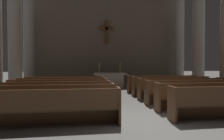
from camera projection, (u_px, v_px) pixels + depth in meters
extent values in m
plane|color=#66635E|center=(145.00, 122.00, 5.00)|extent=(80.00, 80.00, 0.00)
cube|color=brown|center=(40.00, 110.00, 4.63)|extent=(3.84, 0.40, 0.05)
cube|color=brown|center=(38.00, 100.00, 4.40)|extent=(3.84, 0.05, 0.50)
cube|color=brown|center=(42.00, 117.00, 4.81)|extent=(3.84, 0.04, 0.40)
cube|color=brown|center=(118.00, 106.00, 4.87)|extent=(0.06, 0.50, 0.95)
cube|color=brown|center=(49.00, 101.00, 5.69)|extent=(3.84, 0.40, 0.05)
cube|color=brown|center=(47.00, 93.00, 5.46)|extent=(3.84, 0.05, 0.50)
cube|color=brown|center=(50.00, 107.00, 5.88)|extent=(3.84, 0.04, 0.40)
cube|color=brown|center=(113.00, 98.00, 5.93)|extent=(0.06, 0.50, 0.95)
cube|color=brown|center=(55.00, 96.00, 6.75)|extent=(3.84, 0.40, 0.05)
cube|color=brown|center=(54.00, 89.00, 6.52)|extent=(3.84, 0.05, 0.50)
cube|color=brown|center=(56.00, 101.00, 6.94)|extent=(3.84, 0.04, 0.40)
cube|color=brown|center=(109.00, 93.00, 6.99)|extent=(0.06, 0.50, 0.95)
cube|color=brown|center=(59.00, 91.00, 7.82)|extent=(3.84, 0.40, 0.05)
cube|color=brown|center=(58.00, 85.00, 7.59)|extent=(3.84, 0.05, 0.50)
cube|color=brown|center=(60.00, 96.00, 8.00)|extent=(3.84, 0.04, 0.40)
cube|color=brown|center=(106.00, 90.00, 8.06)|extent=(0.06, 0.50, 0.95)
cube|color=brown|center=(9.00, 91.00, 7.54)|extent=(0.06, 0.50, 0.95)
cube|color=brown|center=(63.00, 88.00, 8.88)|extent=(3.84, 0.40, 0.05)
cube|color=brown|center=(62.00, 83.00, 8.65)|extent=(3.84, 0.05, 0.50)
cube|color=brown|center=(63.00, 93.00, 9.07)|extent=(3.84, 0.04, 0.40)
cube|color=brown|center=(104.00, 87.00, 9.12)|extent=(0.06, 0.50, 0.95)
cube|color=brown|center=(19.00, 88.00, 8.60)|extent=(0.06, 0.50, 0.95)
cube|color=brown|center=(65.00, 86.00, 9.94)|extent=(3.84, 0.40, 0.05)
cube|color=brown|center=(65.00, 81.00, 9.71)|extent=(3.84, 0.05, 0.50)
cube|color=brown|center=(66.00, 90.00, 10.13)|extent=(3.84, 0.04, 0.40)
cube|color=brown|center=(102.00, 84.00, 10.18)|extent=(0.06, 0.50, 0.95)
cube|color=brown|center=(26.00, 85.00, 9.66)|extent=(0.06, 0.50, 0.95)
cube|color=brown|center=(172.00, 104.00, 5.06)|extent=(0.06, 0.50, 0.95)
cube|color=brown|center=(212.00, 97.00, 6.41)|extent=(3.84, 0.40, 0.05)
cube|color=brown|center=(216.00, 90.00, 6.18)|extent=(3.84, 0.05, 0.50)
cube|color=brown|center=(208.00, 103.00, 6.59)|extent=(3.84, 0.04, 0.40)
cube|color=brown|center=(157.00, 97.00, 6.13)|extent=(0.06, 0.50, 0.95)
cube|color=brown|center=(194.00, 93.00, 7.47)|extent=(3.84, 0.40, 0.05)
cube|color=brown|center=(197.00, 86.00, 7.24)|extent=(3.84, 0.05, 0.50)
cube|color=brown|center=(191.00, 98.00, 7.66)|extent=(3.84, 0.04, 0.40)
cube|color=brown|center=(147.00, 92.00, 7.19)|extent=(0.06, 0.50, 0.95)
cube|color=brown|center=(181.00, 89.00, 8.54)|extent=(3.84, 0.40, 0.05)
cube|color=brown|center=(183.00, 84.00, 8.31)|extent=(3.84, 0.05, 0.50)
cube|color=brown|center=(179.00, 94.00, 8.72)|extent=(3.84, 0.04, 0.40)
cube|color=brown|center=(139.00, 89.00, 8.25)|extent=(0.06, 0.50, 0.95)
cube|color=brown|center=(220.00, 88.00, 8.78)|extent=(0.06, 0.50, 0.95)
cube|color=brown|center=(170.00, 87.00, 9.60)|extent=(3.84, 0.40, 0.05)
cube|color=brown|center=(172.00, 82.00, 9.37)|extent=(3.84, 0.05, 0.50)
cube|color=brown|center=(169.00, 91.00, 9.78)|extent=(3.84, 0.04, 0.40)
cube|color=brown|center=(133.00, 86.00, 9.32)|extent=(0.06, 0.50, 0.95)
cube|color=brown|center=(206.00, 85.00, 9.84)|extent=(0.06, 0.50, 0.95)
cube|color=brown|center=(162.00, 84.00, 10.66)|extent=(3.84, 0.40, 0.05)
cube|color=brown|center=(164.00, 80.00, 10.43)|extent=(3.84, 0.05, 0.50)
cube|color=brown|center=(161.00, 88.00, 10.85)|extent=(3.84, 0.04, 0.40)
cube|color=brown|center=(128.00, 84.00, 10.38)|extent=(0.06, 0.50, 0.95)
cube|color=brown|center=(194.00, 83.00, 10.90)|extent=(0.06, 0.50, 0.95)
cube|color=#ADA89E|center=(16.00, 91.00, 10.52)|extent=(1.02, 1.02, 0.20)
cylinder|color=#ADA89E|center=(15.00, 31.00, 10.43)|extent=(0.73, 0.73, 6.90)
cube|color=#ADA89E|center=(198.00, 87.00, 11.99)|extent=(1.02, 1.02, 0.20)
cylinder|color=#ADA89E|center=(199.00, 35.00, 11.90)|extent=(0.73, 0.73, 6.90)
cube|color=#ADA89E|center=(29.00, 86.00, 13.02)|extent=(1.02, 1.02, 0.20)
cylinder|color=#ADA89E|center=(29.00, 37.00, 12.93)|extent=(0.73, 0.73, 6.90)
cube|color=#ADA89E|center=(179.00, 84.00, 14.49)|extent=(1.02, 1.02, 0.20)
cylinder|color=#ADA89E|center=(179.00, 40.00, 14.40)|extent=(0.73, 0.73, 6.90)
cube|color=#A8A399|center=(110.00, 81.00, 12.65)|extent=(1.76, 0.72, 0.88)
cube|color=#A8A399|center=(110.00, 74.00, 12.63)|extent=(2.20, 0.90, 0.12)
cube|color=silver|center=(110.00, 73.00, 12.63)|extent=(2.09, 0.85, 0.01)
cylinder|color=#B79338|center=(99.00, 73.00, 12.54)|extent=(0.16, 0.16, 0.02)
cylinder|color=#B79338|center=(99.00, 70.00, 12.53)|extent=(0.07, 0.07, 0.39)
cylinder|color=silver|center=(99.00, 65.00, 12.53)|extent=(0.04, 0.04, 0.32)
cylinder|color=#B79338|center=(120.00, 73.00, 12.73)|extent=(0.16, 0.16, 0.02)
cylinder|color=#B79338|center=(120.00, 70.00, 12.72)|extent=(0.07, 0.07, 0.39)
cylinder|color=silver|center=(120.00, 65.00, 12.71)|extent=(0.04, 0.04, 0.32)
cube|color=#706656|center=(106.00, 38.00, 14.91)|extent=(12.16, 0.25, 7.43)
cube|color=brown|center=(107.00, 32.00, 14.67)|extent=(0.22, 0.22, 1.85)
cube|color=brown|center=(107.00, 29.00, 14.66)|extent=(1.18, 0.22, 0.22)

